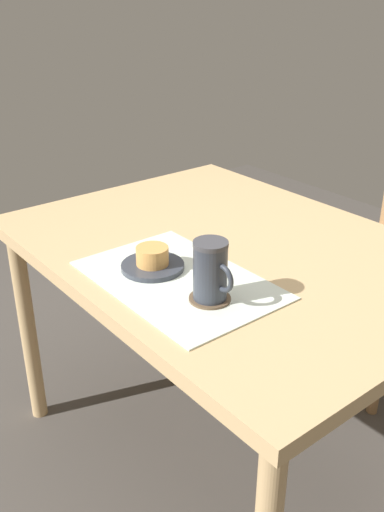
# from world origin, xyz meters

# --- Properties ---
(ground_plane) EXTENTS (4.40, 4.40, 0.02)m
(ground_plane) POSITION_xyz_m (0.00, 0.00, -0.01)
(ground_plane) COLOR #47423D
(dining_table) EXTENTS (1.16, 0.85, 0.71)m
(dining_table) POSITION_xyz_m (0.00, 0.00, 0.64)
(dining_table) COLOR tan
(dining_table) RESTS_ON ground_plane
(placemat) EXTENTS (0.46, 0.31, 0.00)m
(placemat) POSITION_xyz_m (0.07, -0.22, 0.72)
(placemat) COLOR silver
(placemat) RESTS_ON dining_table
(pastry_plate) EXTENTS (0.15, 0.15, 0.01)m
(pastry_plate) POSITION_xyz_m (-0.01, -0.24, 0.72)
(pastry_plate) COLOR #333842
(pastry_plate) RESTS_ON placemat
(pastry) EXTENTS (0.08, 0.08, 0.04)m
(pastry) POSITION_xyz_m (-0.01, -0.24, 0.75)
(pastry) COLOR tan
(pastry) RESTS_ON pastry_plate
(coffee_coaster) EXTENTS (0.09, 0.09, 0.00)m
(coffee_coaster) POSITION_xyz_m (0.19, -0.23, 0.72)
(coffee_coaster) COLOR brown
(coffee_coaster) RESTS_ON placemat
(coffee_mug) EXTENTS (0.11, 0.07, 0.13)m
(coffee_mug) POSITION_xyz_m (0.19, -0.23, 0.79)
(coffee_mug) COLOR #2D333D
(coffee_mug) RESTS_ON coffee_coaster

